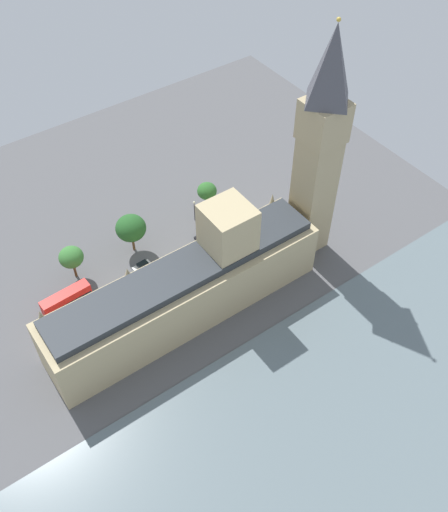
{
  "coord_description": "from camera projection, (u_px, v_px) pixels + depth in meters",
  "views": [
    {
      "loc": [
        -65.77,
        35.64,
        96.48
      ],
      "look_at": [
        1.0,
        -11.72,
        7.4
      ],
      "focal_mm": 40.91,
      "sensor_mm": 36.0,
      "label": 1
    }
  ],
  "objects": [
    {
      "name": "pedestrian_far_end",
      "position": [
        261.0,
        236.0,
        134.41
      ],
      "size": [
        0.62,
        0.67,
        1.58
      ],
      "rotation": [
        0.0,
        0.0,
        5.69
      ],
      "color": "#336B60",
      "rests_on": "ground"
    },
    {
      "name": "street_lamp_corner",
      "position": [
        194.0,
        207.0,
        135.87
      ],
      "size": [
        0.56,
        0.56,
        5.91
      ],
      "color": "black",
      "rests_on": "ground"
    },
    {
      "name": "double_decker_bus_trailing",
      "position": [
        67.0,
        300.0,
        119.15
      ],
      "size": [
        3.12,
        10.62,
        4.75
      ],
      "rotation": [
        0.0,
        0.0,
        0.06
      ],
      "color": "red",
      "rests_on": "ground"
    },
    {
      "name": "pedestrian_opposite_hall",
      "position": [
        154.0,
        288.0,
        123.84
      ],
      "size": [
        0.57,
        0.65,
        1.58
      ],
      "rotation": [
        0.0,
        0.0,
        5.92
      ],
      "color": "#336B60",
      "rests_on": "ground"
    },
    {
      "name": "plane_tree_leading",
      "position": [
        71.0,
        257.0,
        122.67
      ],
      "size": [
        5.25,
        5.25,
        8.25
      ],
      "color": "brown",
      "rests_on": "ground"
    },
    {
      "name": "river_thames",
      "position": [
        297.0,
        447.0,
        100.53
      ],
      "size": [
        44.62,
        134.56,
        0.25
      ],
      "primitive_type": "cube",
      "color": "slate",
      "rests_on": "ground"
    },
    {
      "name": "ground_plane",
      "position": [
        181.0,
        307.0,
        121.29
      ],
      "size": [
        149.51,
        149.51,
        0.0
      ],
      "primitive_type": "plane",
      "color": "#565659"
    },
    {
      "name": "pedestrian_under_trees",
      "position": [
        170.0,
        282.0,
        124.96
      ],
      "size": [
        0.62,
        0.68,
        1.64
      ],
      "rotation": [
        0.0,
        0.0,
        2.68
      ],
      "color": "maroon",
      "rests_on": "ground"
    },
    {
      "name": "plane_tree_by_river_gate",
      "position": [
        207.0,
        191.0,
        135.49
      ],
      "size": [
        4.58,
        4.58,
        8.95
      ],
      "color": "brown",
      "rests_on": "ground"
    },
    {
      "name": "parliament_building",
      "position": [
        191.0,
        286.0,
        115.27
      ],
      "size": [
        12.45,
        58.31,
        23.59
      ],
      "color": "tan",
      "rests_on": "ground"
    },
    {
      "name": "car_black_near_tower",
      "position": [
        204.0,
        236.0,
        134.09
      ],
      "size": [
        1.92,
        4.33,
        1.74
      ],
      "rotation": [
        0.0,
        0.0,
        -0.01
      ],
      "color": "black",
      "rests_on": "ground"
    },
    {
      "name": "car_white_kerbside",
      "position": [
        142.0,
        266.0,
        127.78
      ],
      "size": [
        2.03,
        4.27,
        1.74
      ],
      "rotation": [
        0.0,
        0.0,
        0.06
      ],
      "color": "silver",
      "rests_on": "ground"
    },
    {
      "name": "clock_tower",
      "position": [
        320.0,
        145.0,
        113.81
      ],
      "size": [
        7.94,
        7.94,
        52.95
      ],
      "color": "tan",
      "rests_on": "ground"
    },
    {
      "name": "plane_tree_midblock",
      "position": [
        131.0,
        228.0,
        127.4
      ],
      "size": [
        6.75,
        6.75,
        9.7
      ],
      "color": "brown",
      "rests_on": "ground"
    }
  ]
}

